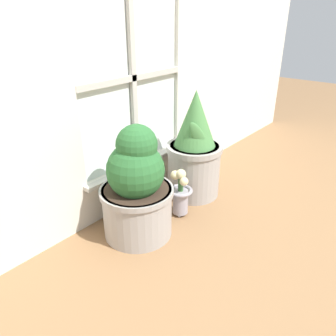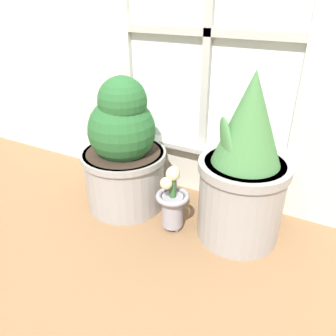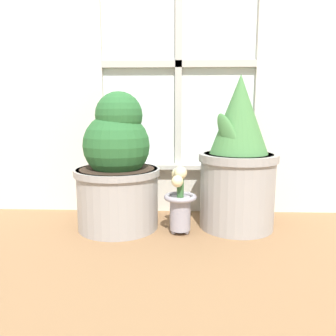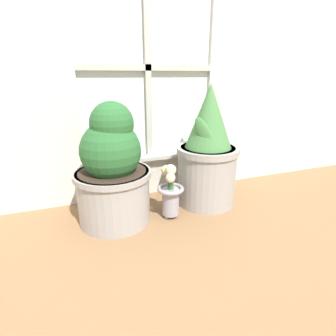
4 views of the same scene
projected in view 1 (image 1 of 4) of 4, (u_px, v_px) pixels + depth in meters
ground_plane at (198, 224)px, 1.98m from camera, size 10.00×10.00×0.00m
potted_plant_left at (137, 189)px, 1.78m from camera, size 0.41×0.41×0.65m
potted_plant_right at (194, 151)px, 2.18m from camera, size 0.38×0.38×0.73m
flower_vase at (180, 194)px, 2.00m from camera, size 0.15×0.15×0.31m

